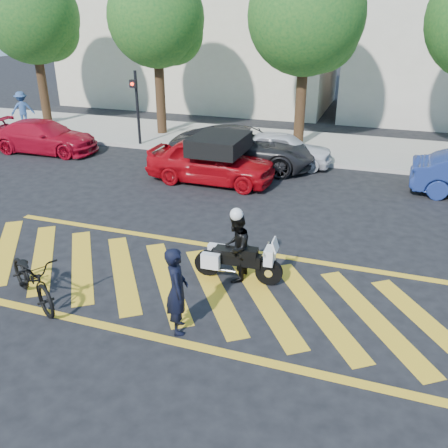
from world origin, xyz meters
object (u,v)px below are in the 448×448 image
(officer_moto, at_px, (236,247))
(police_motorcycle, at_px, (237,260))
(red_convertible, at_px, (211,161))
(parked_left, at_px, (44,137))
(parked_mid_left, at_px, (243,147))
(officer_bike, at_px, (177,290))
(parked_mid_right, at_px, (282,149))
(bicycle, at_px, (32,278))

(officer_moto, bearing_deg, police_motorcycle, 83.25)
(red_convertible, height_order, parked_left, red_convertible)
(parked_mid_left, bearing_deg, officer_bike, -175.14)
(parked_mid_left, relative_size, parked_mid_right, 1.43)
(officer_bike, distance_m, bicycle, 3.16)
(police_motorcycle, height_order, parked_left, parked_left)
(bicycle, bearing_deg, red_convertible, 24.91)
(red_convertible, bearing_deg, officer_moto, -154.02)
(bicycle, xyz_separation_m, parked_left, (-7.09, 9.44, 0.11))
(officer_bike, xyz_separation_m, parked_mid_left, (-1.81, 10.07, -0.10))
(officer_bike, bearing_deg, parked_left, 19.62)
(bicycle, xyz_separation_m, parked_mid_left, (1.34, 10.17, 0.20))
(police_motorcycle, relative_size, red_convertible, 0.45)
(officer_bike, height_order, parked_mid_right, officer_bike)
(red_convertible, height_order, parked_mid_right, red_convertible)
(police_motorcycle, relative_size, officer_moto, 1.27)
(parked_mid_left, bearing_deg, police_motorcycle, -169.43)
(officer_moto, height_order, parked_mid_left, officer_moto)
(officer_moto, relative_size, parked_mid_right, 0.41)
(officer_moto, distance_m, parked_mid_right, 8.70)
(police_motorcycle, xyz_separation_m, officer_moto, (-0.01, 0.00, 0.31))
(red_convertible, bearing_deg, parked_mid_right, -33.70)
(police_motorcycle, height_order, officer_moto, officer_moto)
(officer_moto, relative_size, parked_left, 0.35)
(bicycle, bearing_deg, parked_mid_right, 16.72)
(police_motorcycle, bearing_deg, officer_moto, 173.25)
(officer_bike, height_order, bicycle, officer_bike)
(bicycle, xyz_separation_m, police_motorcycle, (3.61, 2.18, -0.07))
(bicycle, distance_m, parked_mid_right, 11.16)
(red_convertible, bearing_deg, parked_mid_left, -13.79)
(officer_bike, xyz_separation_m, red_convertible, (-2.34, 8.02, -0.10))
(police_motorcycle, bearing_deg, parked_mid_left, 103.90)
(parked_left, bearing_deg, parked_mid_right, -85.57)
(parked_left, bearing_deg, red_convertible, -103.22)
(parked_left, height_order, parked_mid_right, parked_left)
(parked_mid_left, bearing_deg, bicycle, 167.20)
(officer_bike, relative_size, parked_left, 0.38)
(police_motorcycle, relative_size, parked_mid_right, 0.53)
(officer_moto, height_order, red_convertible, officer_moto)
(parked_left, relative_size, parked_mid_right, 1.20)
(bicycle, relative_size, parked_mid_left, 0.39)
(officer_bike, height_order, parked_left, officer_bike)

